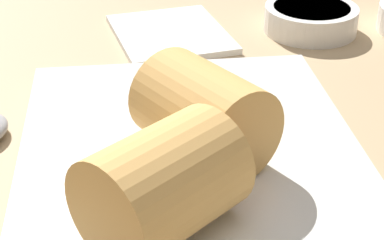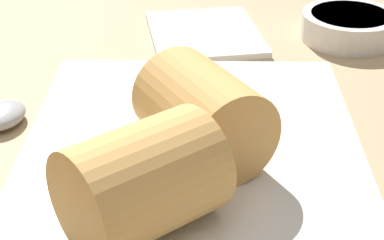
{
  "view_description": "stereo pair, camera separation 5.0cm",
  "coord_description": "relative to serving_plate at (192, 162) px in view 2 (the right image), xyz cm",
  "views": [
    {
      "loc": [
        30.73,
        -2.32,
        26.17
      ],
      "look_at": [
        -3.93,
        1.89,
        5.94
      ],
      "focal_mm": 60.0,
      "sensor_mm": 36.0,
      "label": 1
    },
    {
      "loc": [
        30.98,
        2.68,
        26.17
      ],
      "look_at": [
        -3.93,
        1.89,
        5.94
      ],
      "focal_mm": 60.0,
      "sensor_mm": 36.0,
      "label": 2
    }
  ],
  "objects": [
    {
      "name": "table_surface",
      "position": [
        3.93,
        -1.89,
        -1.76
      ],
      "size": [
        180.0,
        140.0,
        2.0
      ],
      "color": "tan",
      "rests_on": "ground"
    },
    {
      "name": "serving_plate",
      "position": [
        0.0,
        0.0,
        0.0
      ],
      "size": [
        28.31,
        22.38,
        1.5
      ],
      "color": "silver",
      "rests_on": "table_surface"
    },
    {
      "name": "roll_front_left",
      "position": [
        -0.1,
        0.44,
        3.79
      ],
      "size": [
        9.93,
        9.31,
        6.09
      ],
      "color": "#DBA356",
      "rests_on": "serving_plate"
    },
    {
      "name": "roll_front_right",
      "position": [
        7.17,
        -2.07,
        3.79
      ],
      "size": [
        9.73,
        9.99,
        6.09
      ],
      "color": "#DBA356",
      "rests_on": "serving_plate"
    },
    {
      "name": "dipping_bowl_near",
      "position": [
        -22.79,
        14.5,
        0.62
      ],
      "size": [
        9.09,
        9.09,
        2.54
      ],
      "color": "white",
      "rests_on": "table_surface"
    },
    {
      "name": "napkin",
      "position": [
        -23.01,
        0.68,
        -0.46
      ],
      "size": [
        13.74,
        12.3,
        0.6
      ],
      "color": "white",
      "rests_on": "table_surface"
    }
  ]
}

